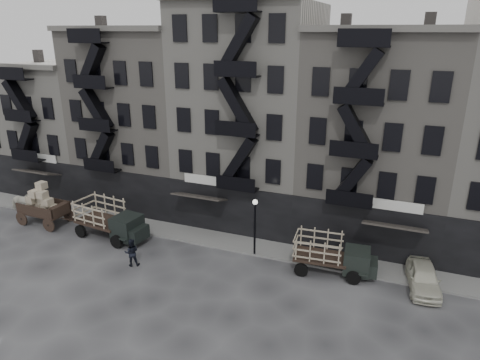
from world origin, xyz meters
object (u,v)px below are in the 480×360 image
(stake_truck_east, at_px, (333,252))
(pedestrian_mid, at_px, (132,252))
(horse, at_px, (21,202))
(car_east, at_px, (423,278))
(wagon, at_px, (42,201))
(stake_truck_west, at_px, (109,217))

(stake_truck_east, relative_size, pedestrian_mid, 2.76)
(horse, height_order, car_east, horse)
(pedestrian_mid, bearing_deg, car_east, 163.36)
(stake_truck_east, height_order, pedestrian_mid, stake_truck_east)
(wagon, height_order, car_east, wagon)
(car_east, xyz_separation_m, pedestrian_mid, (-18.29, -4.27, 0.23))
(stake_truck_west, bearing_deg, wagon, -173.82)
(horse, distance_m, pedestrian_mid, 14.80)
(horse, bearing_deg, wagon, -120.76)
(stake_truck_west, distance_m, pedestrian_mid, 4.98)
(horse, xyz_separation_m, pedestrian_mid, (14.23, -4.04, 0.08))
(car_east, distance_m, pedestrian_mid, 18.79)
(horse, bearing_deg, stake_truck_east, -104.25)
(stake_truck_west, xyz_separation_m, car_east, (22.27, 1.36, -0.92))
(wagon, bearing_deg, stake_truck_west, 1.66)
(horse, xyz_separation_m, car_east, (32.53, 0.23, -0.15))
(stake_truck_west, distance_m, stake_truck_east, 16.73)
(horse, distance_m, wagon, 3.88)
(car_east, bearing_deg, stake_truck_west, 176.19)
(car_east, relative_size, pedestrian_mid, 2.25)
(horse, relative_size, car_east, 0.48)
(horse, relative_size, stake_truck_east, 0.39)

